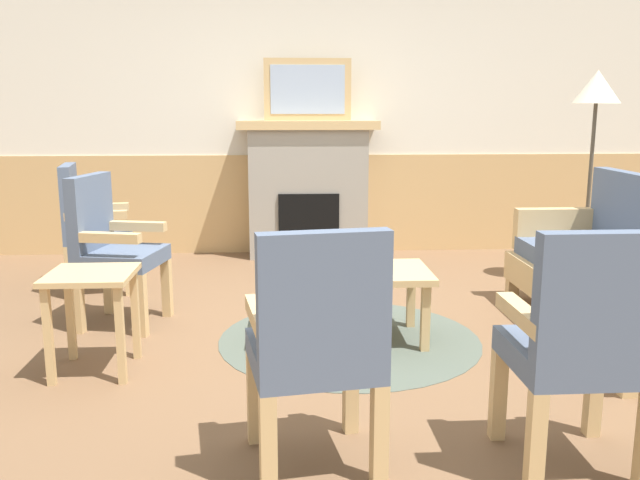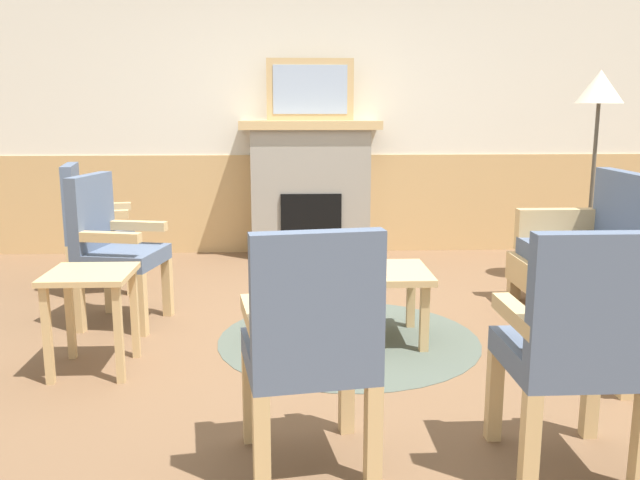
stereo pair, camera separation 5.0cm
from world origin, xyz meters
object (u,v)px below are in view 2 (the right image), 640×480
Objects in this scene: coffee_table at (349,279)px; side_table at (91,292)px; book_on_table at (322,265)px; armchair_near_fireplace at (111,243)px; floor_lamp_by_couch at (599,101)px; armchair_front_left at (311,340)px; armchair_front_center at (577,341)px; couch at (619,276)px; framed_picture at (310,89)px; fireplace at (310,188)px; armchair_by_window_left at (91,222)px.

side_table reaches higher than coffee_table.
armchair_near_fireplace is (-1.35, 0.32, 0.08)m from book_on_table.
book_on_table is at bearing -152.02° from floor_lamp_by_couch.
armchair_front_left and armchair_front_center have the same top height.
armchair_near_fireplace is at bearing 96.75° from side_table.
armchair_front_center is at bearing -3.60° from armchair_front_left.
side_table reaches higher than book_on_table.
armchair_near_fireplace is at bearing 171.97° from couch.
armchair_near_fireplace is (-3.15, 0.44, 0.14)m from couch.
framed_picture is 2.61m from armchair_near_fireplace.
armchair_front_center is (1.00, -0.06, 0.00)m from armchair_front_left.
fireplace reaches higher than armchair_front_left.
armchair_near_fireplace is at bearing 138.85° from armchair_front_center.
couch is at bearing 58.61° from armchair_front_center.
armchair_front_center is at bearing -115.01° from floor_lamp_by_couch.
framed_picture reaches higher than armchair_by_window_left.
floor_lamp_by_couch is at bearing 0.11° from armchair_by_window_left.
coffee_table is 0.98× the size of armchair_front_center.
coffee_table is at bearing 16.40° from side_table.
coffee_table is 1.53m from armchair_front_left.
armchair_by_window_left is 3.81m from armchair_front_center.
floor_lamp_by_couch is (3.91, 0.01, 0.91)m from armchair_by_window_left.
framed_picture is 0.48× the size of floor_lamp_by_couch.
fireplace is 2.59m from floor_lamp_by_couch.
book_on_table is at bearing 118.27° from armchair_front_center.
book_on_table is (0.00, -2.30, -0.20)m from fireplace.
armchair_by_window_left is (-1.72, -1.14, -1.02)m from framed_picture.
fireplace is at bearing 90.02° from book_on_table.
armchair_front_center is (2.23, -1.95, 0.00)m from armchair_near_fireplace.
fireplace is 2.31m from book_on_table.
couch is 3.19m from armchair_near_fireplace.
coffee_table is (0.16, -2.38, -1.17)m from framed_picture.
armchair_front_left is (-0.12, -3.87, -1.02)m from framed_picture.
book_on_table is 2.08m from armchair_by_window_left.
framed_picture is 0.83× the size of coffee_table.
floor_lamp_by_couch reaches higher than couch.
book_on_table is (-1.80, 0.13, 0.06)m from couch.
framed_picture reaches higher than side_table.
floor_lamp_by_couch reaches higher than fireplace.
side_table is (-1.26, -2.79, -0.22)m from fireplace.
armchair_front_left is 1.78× the size of side_table.
armchair_front_center is 0.58× the size of floor_lamp_by_couch.
fireplace is at bearing 33.57° from armchair_by_window_left.
fireplace is at bearing 102.62° from armchair_front_center.
floor_lamp_by_couch is at bearing -27.49° from framed_picture.
armchair_by_window_left is at bearing -179.89° from floor_lamp_by_couch.
couch is 3.27× the size of side_table.
side_table is (0.10, -0.81, -0.10)m from armchair_near_fireplace.
armchair_by_window_left is 1.72m from side_table.
armchair_by_window_left is at bearing 120.49° from armchair_front_left.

